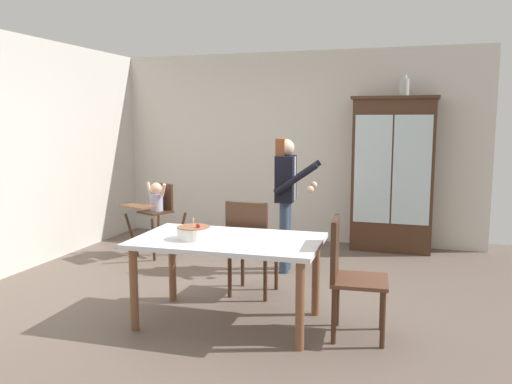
{
  "coord_description": "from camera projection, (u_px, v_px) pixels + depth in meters",
  "views": [
    {
      "loc": [
        1.71,
        -4.69,
        1.73
      ],
      "look_at": [
        0.03,
        0.7,
        0.95
      ],
      "focal_mm": 36.33,
      "sensor_mm": 36.0,
      "label": 1
    }
  ],
  "objects": [
    {
      "name": "dining_chair_far_side",
      "position": [
        250.0,
        242.0,
        5.06
      ],
      "size": [
        0.45,
        0.45,
        0.96
      ],
      "rotation": [
        0.0,
        0.0,
        3.11
      ],
      "color": "#422819",
      "rests_on": "ground_plane"
    },
    {
      "name": "wall_back",
      "position": [
        294.0,
        147.0,
        7.48
      ],
      "size": [
        5.32,
        0.06,
        2.7
      ],
      "primitive_type": "cube",
      "color": "beige",
      "rests_on": "ground_plane"
    },
    {
      "name": "dining_table",
      "position": [
        228.0,
        249.0,
        4.39
      ],
      "size": [
        1.6,
        0.97,
        0.74
      ],
      "color": "silver",
      "rests_on": "ground_plane"
    },
    {
      "name": "dining_chair_right_end",
      "position": [
        347.0,
        269.0,
        4.13
      ],
      "size": [
        0.47,
        0.47,
        0.96
      ],
      "rotation": [
        0.0,
        0.0,
        1.65
      ],
      "color": "#422819",
      "rests_on": "ground_plane"
    },
    {
      "name": "wall_left",
      "position": [
        10.0,
        155.0,
        5.77
      ],
      "size": [
        0.06,
        5.32,
        2.7
      ],
      "primitive_type": "cube",
      "color": "beige",
      "rests_on": "ground_plane"
    },
    {
      "name": "ceramic_vase",
      "position": [
        404.0,
        87.0,
        6.68
      ],
      "size": [
        0.13,
        0.13,
        0.27
      ],
      "color": "#B2B7B2",
      "rests_on": "china_cabinet"
    },
    {
      "name": "china_cabinet",
      "position": [
        393.0,
        174.0,
        6.86
      ],
      "size": [
        1.1,
        0.48,
        2.04
      ],
      "color": "#422819",
      "rests_on": "ground_plane"
    },
    {
      "name": "high_chair_with_toddler",
      "position": [
        156.0,
        206.0,
        6.61
      ],
      "size": [
        0.75,
        0.82,
        0.95
      ],
      "rotation": [
        0.0,
        0.0,
        -0.4
      ],
      "color": "#422819",
      "rests_on": "ground_plane"
    },
    {
      "name": "birthday_cake",
      "position": [
        194.0,
        233.0,
        4.35
      ],
      "size": [
        0.28,
        0.28,
        0.19
      ],
      "color": "white",
      "rests_on": "dining_table"
    },
    {
      "name": "adult_person",
      "position": [
        286.0,
        188.0,
        5.89
      ],
      "size": [
        0.53,
        0.52,
        1.53
      ],
      "rotation": [
        0.0,
        0.0,
        1.67
      ],
      "color": "#33425B",
      "rests_on": "ground_plane"
    },
    {
      "name": "ground_plane",
      "position": [
        232.0,
        295.0,
        5.18
      ],
      "size": [
        6.24,
        6.24,
        0.0
      ],
      "primitive_type": "plane",
      "color": "#66564C"
    }
  ]
}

